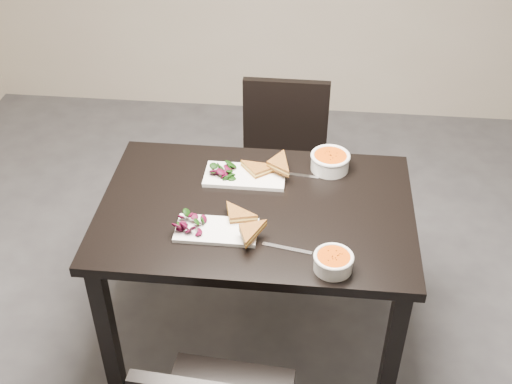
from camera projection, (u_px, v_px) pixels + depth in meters
table at (256, 226)px, 2.52m from camera, size 1.20×0.80×0.75m
chair_far at (283, 158)px, 3.19m from camera, size 0.42×0.42×0.85m
plate_near at (217, 230)px, 2.34m from camera, size 0.30×0.15×0.01m
sandwich_near at (235, 222)px, 2.33m from camera, size 0.17×0.15×0.05m
salad_near at (189, 223)px, 2.33m from camera, size 0.09×0.08×0.04m
soup_bowl_near at (333, 261)px, 2.17m from camera, size 0.14×0.14×0.06m
cutlery_near at (287, 248)px, 2.27m from camera, size 0.18×0.05×0.00m
plate_far at (245, 176)px, 2.60m from camera, size 0.33×0.16×0.02m
sandwich_far at (261, 172)px, 2.57m from camera, size 0.20×0.20×0.05m
salad_far at (220, 168)px, 2.59m from camera, size 0.10×0.09×0.04m
soup_bowl_far at (330, 161)px, 2.63m from camera, size 0.16×0.16×0.07m
cutlery_far at (297, 175)px, 2.62m from camera, size 0.18×0.04×0.00m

